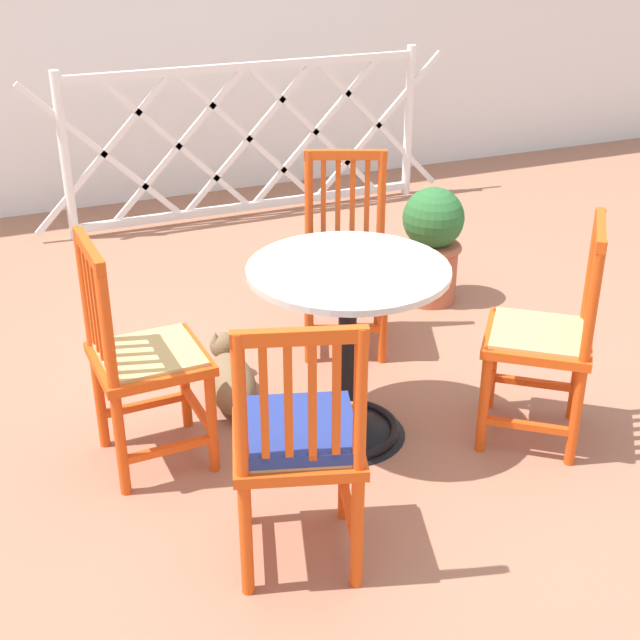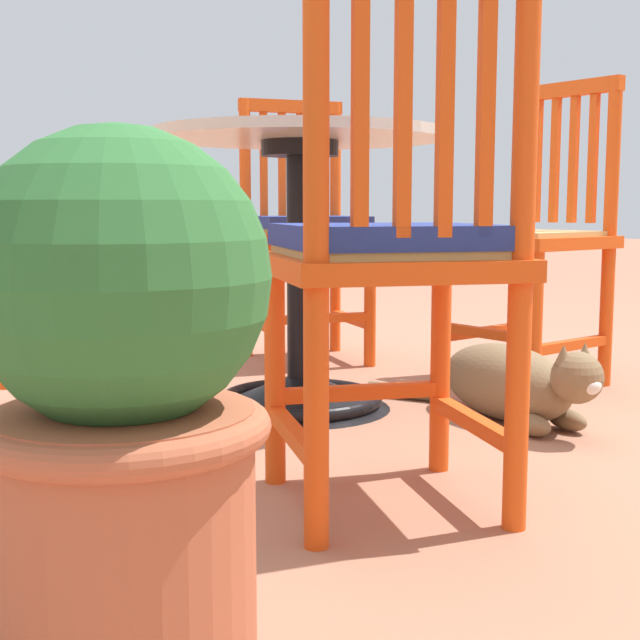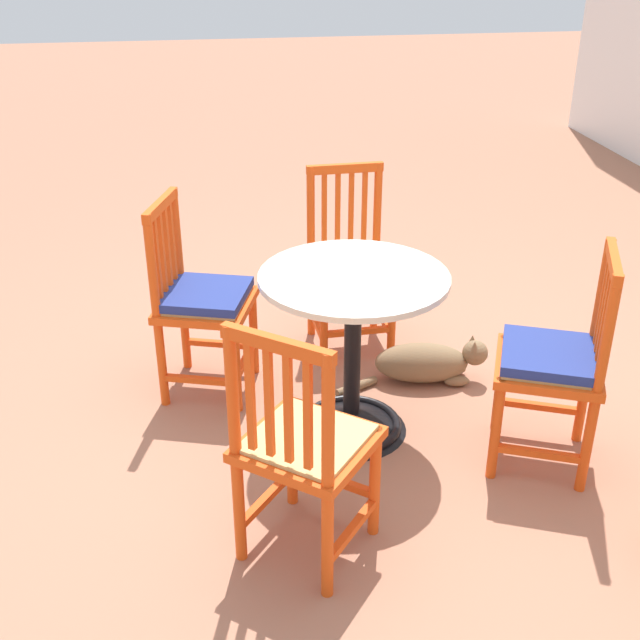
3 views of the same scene
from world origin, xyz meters
name	(u,v)px [view 1 (image 1 of 3)]	position (x,y,z in m)	size (l,w,h in m)	color
ground_plane	(342,434)	(0.00, 0.00, 0.00)	(24.00, 24.00, 0.00)	#A36B51
lattice_fence_panel	(249,139)	(0.55, 2.69, 0.52)	(2.83, 0.06, 1.04)	white
cafe_table	(347,372)	(0.02, 0.00, 0.28)	(0.76, 0.76, 0.73)	black
orange_chair_by_planter	(546,339)	(0.72, -0.30, 0.43)	(0.56, 0.56, 0.91)	#E04C14
orange_chair_facing_out	(345,257)	(0.34, 0.73, 0.45)	(0.52, 0.52, 0.91)	#E04C14
orange_chair_near_fence	(142,360)	(-0.75, 0.14, 0.43)	(0.41, 0.41, 0.91)	#E04C14
orange_chair_tucked_in	(298,443)	(-0.43, -0.60, 0.45)	(0.50, 0.50, 0.91)	#E04C14
tabby_cat	(231,379)	(-0.32, 0.44, 0.10)	(0.27, 0.74, 0.23)	brown
terracotta_planter	(432,242)	(0.97, 1.01, 0.33)	(0.32, 0.32, 0.62)	#B25B3D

